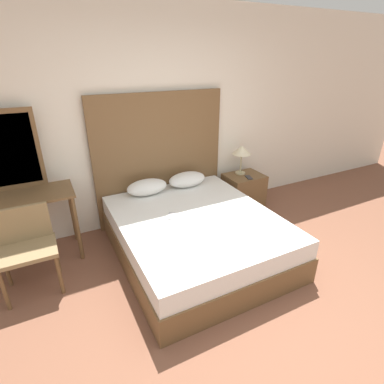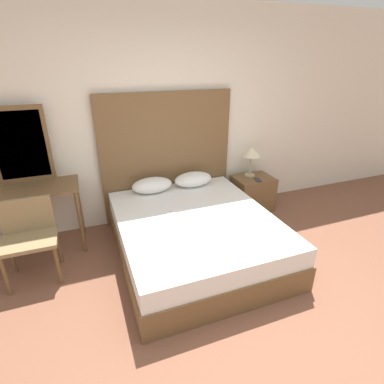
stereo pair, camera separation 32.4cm
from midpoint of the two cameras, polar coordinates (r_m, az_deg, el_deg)
ground_plane at (r=2.73m, az=14.12°, el=-26.33°), size 16.00×16.00×0.00m
wall_back at (r=3.92m, az=-3.59°, el=13.69°), size 10.00×0.06×2.70m
bed at (r=3.40m, az=3.35°, el=-8.34°), size 1.66×1.96×0.49m
headboard at (r=3.99m, az=-2.34°, el=6.45°), size 1.75×0.05×1.69m
pillow_left at (r=3.81m, az=-5.20°, el=1.24°), size 0.51×0.29×0.19m
pillow_right at (r=3.98m, az=2.55°, el=2.38°), size 0.51×0.29×0.19m
phone_on_bed at (r=3.29m, az=-1.43°, el=-4.42°), size 0.15×0.16×0.01m
nightstand at (r=4.49m, az=13.46°, el=-0.29°), size 0.54×0.43×0.50m
table_lamp at (r=4.34m, az=13.40°, el=7.22°), size 0.27×0.27×0.42m
phone_on_nightstand at (r=4.31m, az=14.52°, el=2.21°), size 0.11×0.16×0.01m
vanity_desk at (r=3.63m, az=-26.33°, el=-1.37°), size 1.04×0.51×0.79m
vanity_mirror at (r=3.67m, az=-27.72°, el=7.87°), size 0.58×0.03×0.83m
chair at (r=3.31m, az=-26.25°, el=-7.08°), size 0.51×0.41×0.82m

